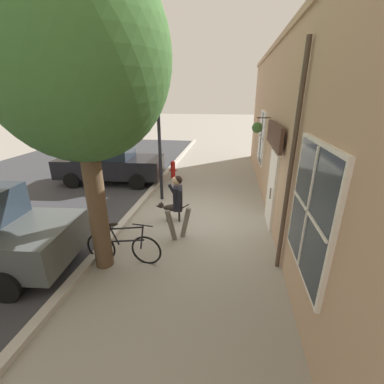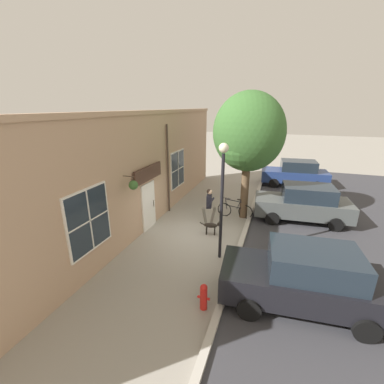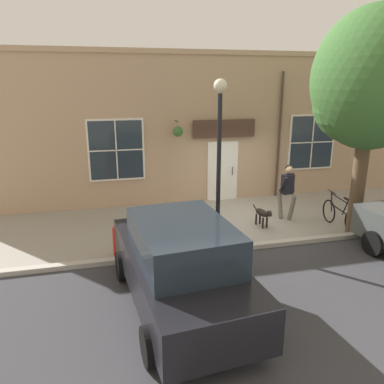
{
  "view_description": "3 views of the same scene",
  "coord_description": "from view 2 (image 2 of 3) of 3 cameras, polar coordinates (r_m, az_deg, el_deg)",
  "views": [
    {
      "loc": [
        -0.98,
        6.9,
        3.54
      ],
      "look_at": [
        0.07,
        0.09,
        0.92
      ],
      "focal_mm": 24.0,
      "sensor_mm": 36.0,
      "label": 1
    },
    {
      "loc": [
        3.14,
        -9.47,
        5.25
      ],
      "look_at": [
        -0.56,
        1.1,
        1.49
      ],
      "focal_mm": 24.0,
      "sensor_mm": 36.0,
      "label": 2
    },
    {
      "loc": [
        10.12,
        -4.28,
        4.05
      ],
      "look_at": [
        -0.65,
        -1.63,
        0.81
      ],
      "focal_mm": 35.0,
      "sensor_mm": 36.0,
      "label": 3
    }
  ],
  "objects": [
    {
      "name": "street_tree_by_curb",
      "position": [
        12.04,
        12.19,
        12.12
      ],
      "size": [
        3.23,
        2.91,
        5.92
      ],
      "color": "brown",
      "rests_on": "ground_plane"
    },
    {
      "name": "parked_car_mid_block",
      "position": [
        13.27,
        23.47,
        -2.27
      ],
      "size": [
        4.44,
        2.23,
        1.75
      ],
      "color": "#474C4C",
      "rests_on": "ground_plane"
    },
    {
      "name": "curb_and_road",
      "position": [
        11.15,
        31.45,
        -12.42
      ],
      "size": [
        10.1,
        28.0,
        0.12
      ],
      "color": "#B2ADA3",
      "rests_on": "ground_plane"
    },
    {
      "name": "street_lamp",
      "position": [
        8.58,
        6.76,
        1.64
      ],
      "size": [
        0.32,
        0.32,
        4.15
      ],
      "color": "black",
      "rests_on": "ground_plane"
    },
    {
      "name": "storefront_facade",
      "position": [
        11.26,
        -10.52,
        4.34
      ],
      "size": [
        0.95,
        18.0,
        5.09
      ],
      "color": "tan",
      "rests_on": "ground_plane"
    },
    {
      "name": "parked_car_nearest_curb",
      "position": [
        7.85,
        23.8,
        -17.07
      ],
      "size": [
        4.44,
        2.23,
        1.75
      ],
      "color": "black",
      "rests_on": "ground_plane"
    },
    {
      "name": "pedestrian_walking",
      "position": [
        11.74,
        3.84,
        -2.53
      ],
      "size": [
        0.66,
        0.55,
        1.71
      ],
      "color": "#6B665B",
      "rests_on": "ground_plane"
    },
    {
      "name": "parked_car_far_end",
      "position": [
        19.02,
        21.94,
        3.92
      ],
      "size": [
        4.44,
        2.23,
        1.75
      ],
      "color": "navy",
      "rests_on": "ground_plane"
    },
    {
      "name": "ground_plane",
      "position": [
        11.27,
        0.84,
        -9.19
      ],
      "size": [
        90.0,
        90.0,
        0.0
      ],
      "primitive_type": "plane",
      "color": "gray"
    },
    {
      "name": "leaning_bicycle",
      "position": [
        12.88,
        9.49,
        -3.92
      ],
      "size": [
        1.74,
        0.14,
        1.0
      ],
      "color": "black",
      "rests_on": "ground_plane"
    },
    {
      "name": "dog_on_leash",
      "position": [
        11.07,
        4.48,
        -7.47
      ],
      "size": [
        0.99,
        0.32,
        0.61
      ],
      "color": "black",
      "rests_on": "ground_plane"
    },
    {
      "name": "fire_hydrant",
      "position": [
        7.44,
        2.6,
        -22.14
      ],
      "size": [
        0.34,
        0.2,
        0.77
      ],
      "color": "red",
      "rests_on": "ground_plane"
    }
  ]
}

